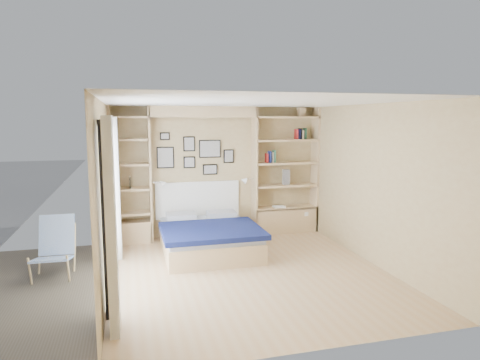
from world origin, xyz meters
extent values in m
plane|color=tan|center=(0.00, 0.00, 0.00)|extent=(4.50, 4.50, 0.00)
plane|color=tan|center=(0.00, 2.25, 1.25)|extent=(4.00, 0.00, 4.00)
plane|color=tan|center=(0.00, -2.25, 1.25)|extent=(4.00, 0.00, 4.00)
plane|color=tan|center=(-2.00, 0.00, 1.25)|extent=(0.00, 4.50, 4.50)
plane|color=tan|center=(2.00, 0.00, 1.25)|extent=(0.00, 4.50, 4.50)
plane|color=white|center=(0.00, 0.00, 2.50)|extent=(4.50, 4.50, 0.00)
cube|color=#D6B181|center=(-1.30, 2.08, 1.25)|extent=(0.04, 0.35, 2.50)
cube|color=#D6B181|center=(0.70, 2.08, 1.25)|extent=(0.04, 0.35, 2.50)
cube|color=#D6B181|center=(-0.30, 2.08, 2.40)|extent=(2.00, 0.35, 0.20)
cube|color=#D6B181|center=(1.98, 2.08, 1.25)|extent=(0.04, 0.35, 2.50)
cube|color=#D6B181|center=(-1.98, 2.08, 1.25)|extent=(0.04, 0.35, 2.50)
cube|color=#D6B181|center=(1.35, 2.08, 0.25)|extent=(1.30, 0.35, 0.50)
cube|color=#D6B181|center=(-1.65, 2.08, 0.20)|extent=(0.70, 0.35, 0.40)
cube|color=black|center=(-1.97, 0.00, 2.23)|extent=(0.04, 2.08, 0.06)
cube|color=black|center=(-1.97, 0.00, 0.03)|extent=(0.04, 2.08, 0.06)
cube|color=black|center=(-1.97, -1.02, 1.10)|extent=(0.04, 0.06, 2.20)
cube|color=black|center=(-1.97, 1.02, 1.10)|extent=(0.04, 0.06, 2.20)
cube|color=silver|center=(-1.98, 0.00, 1.12)|extent=(0.01, 2.00, 2.20)
cube|color=white|center=(-1.88, -1.30, 1.15)|extent=(0.10, 0.45, 2.30)
cube|color=white|center=(-1.88, 1.30, 1.15)|extent=(0.10, 0.45, 2.30)
cube|color=#D6B181|center=(1.35, 2.08, 0.50)|extent=(1.30, 0.35, 0.04)
cube|color=#D6B181|center=(1.35, 2.08, 0.95)|extent=(1.30, 0.35, 0.04)
cube|color=#D6B181|center=(1.35, 2.08, 1.40)|extent=(1.30, 0.35, 0.04)
cube|color=#D6B181|center=(1.35, 2.08, 1.85)|extent=(1.30, 0.35, 0.04)
cube|color=#D6B181|center=(1.35, 2.08, 2.30)|extent=(1.30, 0.35, 0.04)
cube|color=#D6B181|center=(-1.65, 2.08, 0.55)|extent=(0.70, 0.35, 0.04)
cube|color=#D6B181|center=(-1.65, 2.08, 1.00)|extent=(0.70, 0.35, 0.04)
cube|color=#D6B181|center=(-1.65, 2.08, 1.45)|extent=(0.70, 0.35, 0.04)
cube|color=#D6B181|center=(-1.65, 2.08, 1.90)|extent=(0.70, 0.35, 0.04)
cube|color=#D6B181|center=(-1.65, 2.08, 2.30)|extent=(0.70, 0.35, 0.04)
cube|color=#D6B181|center=(-0.40, 1.17, 0.17)|extent=(1.52, 1.90, 0.33)
cube|color=#A9ADB9|center=(-0.40, 1.17, 0.38)|extent=(1.48, 1.86, 0.10)
cube|color=#0F1643|center=(-0.40, 0.85, 0.45)|extent=(1.62, 1.33, 0.08)
cube|color=#A9ADB9|center=(-0.78, 1.82, 0.49)|extent=(0.52, 0.38, 0.12)
cube|color=#A9ADB9|center=(-0.02, 1.82, 0.49)|extent=(0.52, 0.38, 0.12)
cube|color=white|center=(-0.40, 2.22, 0.72)|extent=(1.62, 0.04, 0.70)
cube|color=black|center=(-1.00, 2.23, 1.55)|extent=(0.32, 0.02, 0.40)
cube|color=gray|center=(-1.00, 2.21, 1.55)|extent=(0.28, 0.01, 0.36)
cube|color=black|center=(-0.55, 2.23, 1.80)|extent=(0.22, 0.02, 0.28)
cube|color=gray|center=(-0.55, 2.21, 1.80)|extent=(0.18, 0.01, 0.24)
cube|color=black|center=(-0.55, 2.23, 1.45)|extent=(0.22, 0.02, 0.22)
cube|color=gray|center=(-0.55, 2.21, 1.45)|extent=(0.18, 0.01, 0.18)
cube|color=black|center=(-0.15, 2.23, 1.70)|extent=(0.42, 0.02, 0.34)
cube|color=gray|center=(-0.15, 2.21, 1.70)|extent=(0.38, 0.01, 0.30)
cube|color=black|center=(-0.15, 2.23, 1.30)|extent=(0.28, 0.02, 0.20)
cube|color=gray|center=(-0.15, 2.21, 1.30)|extent=(0.24, 0.01, 0.16)
cube|color=black|center=(0.22, 2.23, 1.55)|extent=(0.20, 0.02, 0.26)
cube|color=gray|center=(0.22, 2.21, 1.55)|extent=(0.16, 0.01, 0.22)
cube|color=black|center=(-1.00, 2.23, 1.95)|extent=(0.18, 0.02, 0.14)
cube|color=gray|center=(-1.00, 2.21, 1.95)|extent=(0.14, 0.01, 0.10)
cylinder|color=silver|center=(-1.16, 2.00, 1.12)|extent=(0.20, 0.02, 0.02)
cone|color=white|center=(-1.06, 2.00, 1.10)|extent=(0.13, 0.12, 0.15)
cylinder|color=silver|center=(0.56, 2.00, 1.12)|extent=(0.20, 0.02, 0.02)
cone|color=white|center=(0.46, 2.00, 1.10)|extent=(0.13, 0.12, 0.15)
cube|color=#A51E1E|center=(0.95, 2.07, 1.51)|extent=(0.02, 0.15, 0.18)
cube|color=navy|center=(1.01, 2.07, 1.53)|extent=(0.03, 0.15, 0.22)
cube|color=black|center=(1.03, 2.07, 1.53)|extent=(0.03, 0.15, 0.22)
cube|color=#BFB28C|center=(1.05, 2.07, 1.52)|extent=(0.04, 0.15, 0.21)
cube|color=#26593F|center=(1.10, 2.07, 1.54)|extent=(0.03, 0.15, 0.24)
cube|color=#A51E1E|center=(1.56, 2.07, 1.97)|extent=(0.02, 0.15, 0.20)
cube|color=navy|center=(1.64, 2.07, 1.97)|extent=(0.03, 0.15, 0.20)
cube|color=black|center=(1.64, 2.07, 1.98)|extent=(0.03, 0.15, 0.22)
cube|color=#BFB28C|center=(1.68, 2.07, 1.96)|extent=(0.04, 0.15, 0.17)
cube|color=#26593F|center=(1.74, 2.07, 1.98)|extent=(0.03, 0.15, 0.22)
cube|color=black|center=(-1.66, 2.07, 1.12)|extent=(0.03, 0.15, 0.20)
cube|color=#BFB28C|center=(-1.66, 2.07, 1.13)|extent=(0.03, 0.15, 0.22)
cube|color=#D6B181|center=(1.66, 2.07, 2.40)|extent=(0.13, 0.13, 0.15)
cone|color=#D6B181|center=(1.66, 2.07, 2.51)|extent=(0.20, 0.20, 0.08)
cube|color=slate|center=(1.36, 2.07, 1.12)|extent=(0.12, 0.12, 0.30)
cube|color=white|center=(1.20, 2.02, 0.54)|extent=(0.22, 0.16, 0.03)
cylinder|color=tan|center=(-3.02, 0.21, 0.22)|extent=(0.03, 0.14, 0.43)
cylinder|color=tan|center=(-2.53, 0.19, 0.22)|extent=(0.03, 0.14, 0.43)
cylinder|color=tan|center=(-3.00, 0.82, 0.33)|extent=(0.04, 0.35, 0.71)
cylinder|color=tan|center=(-2.51, 0.80, 0.33)|extent=(0.04, 0.35, 0.71)
cube|color=#3863BC|center=(-2.77, 0.42, 0.31)|extent=(0.52, 0.62, 0.16)
cube|color=#3863BC|center=(-2.75, 0.84, 0.55)|extent=(0.51, 0.25, 0.58)
camera|label=1|loc=(-1.69, -5.86, 2.26)|focal=32.00mm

